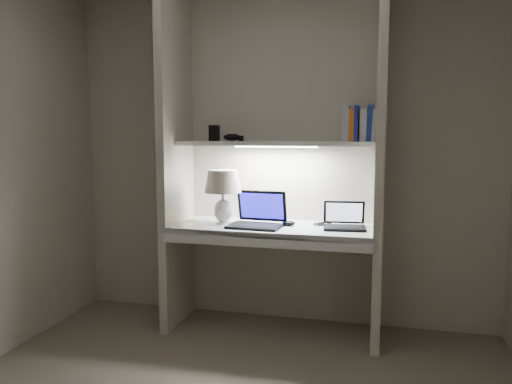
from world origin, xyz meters
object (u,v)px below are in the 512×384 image
(laptop_netbook, at_px, (344,222))
(book_row, at_px, (359,125))
(table_lamp, at_px, (223,188))
(speaker, at_px, (260,211))
(laptop_main, at_px, (258,218))

(laptop_netbook, xyz_separation_m, book_row, (0.08, 0.16, 0.67))
(table_lamp, relative_size, speaker, 3.06)
(laptop_main, bearing_deg, laptop_netbook, 11.09)
(laptop_main, relative_size, speaker, 3.03)
(laptop_main, bearing_deg, speaker, 105.46)
(laptop_netbook, bearing_deg, laptop_main, 179.89)
(table_lamp, xyz_separation_m, laptop_netbook, (0.86, 0.06, -0.22))
(speaker, bearing_deg, table_lamp, -130.58)
(laptop_main, bearing_deg, table_lamp, -177.02)
(table_lamp, relative_size, laptop_main, 1.01)
(laptop_netbook, relative_size, speaker, 2.42)
(speaker, height_order, book_row, book_row)
(table_lamp, distance_m, laptop_netbook, 0.89)
(laptop_netbook, relative_size, book_row, 1.24)
(laptop_main, distance_m, laptop_netbook, 0.60)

